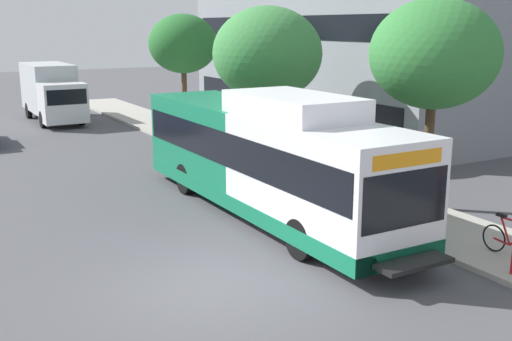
{
  "coord_description": "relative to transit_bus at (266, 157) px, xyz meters",
  "views": [
    {
      "loc": [
        -5.17,
        -10.98,
        5.41
      ],
      "look_at": [
        2.87,
        3.01,
        1.6
      ],
      "focal_mm": 43.18,
      "sensor_mm": 36.0,
      "label": 1
    }
  ],
  "objects": [
    {
      "name": "transit_bus",
      "position": [
        0.0,
        0.0,
        0.0
      ],
      "size": [
        2.58,
        12.25,
        3.65
      ],
      "color": "white",
      "rests_on": "ground"
    },
    {
      "name": "box_truck_background",
      "position": [
        -1.44,
        21.65,
        0.04
      ],
      "size": [
        2.32,
        7.01,
        3.25
      ],
      "color": "silver",
      "rests_on": "ground"
    },
    {
      "name": "street_tree_mid_block",
      "position": [
        3.91,
        6.49,
        2.61
      ],
      "size": [
        4.39,
        4.39,
        6.05
      ],
      "color": "#4C3823",
      "rests_on": "sidewalk_curb"
    },
    {
      "name": "ground_plane",
      "position": [
        -3.74,
        4.07,
        -1.7
      ],
      "size": [
        120.0,
        120.0,
        0.0
      ],
      "primitive_type": "plane",
      "color": "#4C4C51"
    },
    {
      "name": "street_tree_near_stop",
      "position": [
        4.46,
        -1.92,
        2.9
      ],
      "size": [
        3.73,
        3.73,
        6.06
      ],
      "color": "#4C3823",
      "rests_on": "sidewalk_curb"
    },
    {
      "name": "sidewalk_curb",
      "position": [
        3.26,
        2.07,
        -1.63
      ],
      "size": [
        3.0,
        56.0,
        0.14
      ],
      "primitive_type": "cube",
      "color": "#A8A399",
      "rests_on": "ground"
    },
    {
      "name": "street_tree_far_block",
      "position": [
        4.02,
        15.19,
        2.77
      ],
      "size": [
        3.58,
        3.58,
        5.87
      ],
      "color": "#4C3823",
      "rests_on": "sidewalk_curb"
    }
  ]
}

